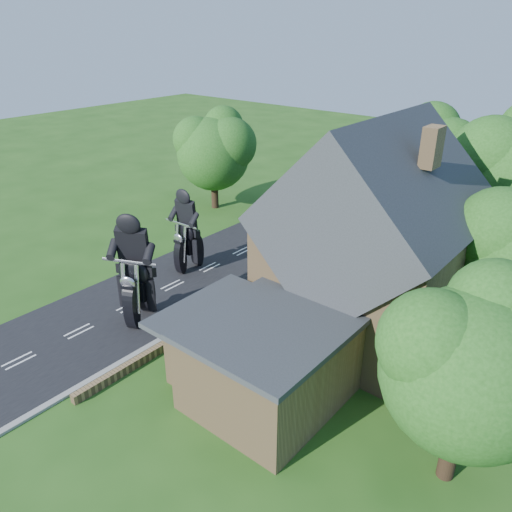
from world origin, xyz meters
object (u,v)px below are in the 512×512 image
Objects in this scene: garden_wall at (253,293)px; motorcycle_follow at (189,258)px; annex at (267,361)px; house at (372,248)px; motorcycle_lead at (140,305)px.

motorcycle_follow reaches higher than garden_wall.
garden_wall is at bearing 133.84° from annex.
house is at bearing 9.17° from garden_wall.
motorcycle_follow is at bearing -92.24° from motorcycle_lead.
annex is (5.57, -5.80, 1.57)m from garden_wall.
annex is at bearing 152.53° from motorcycle_lead.
motorcycle_lead is (-2.80, -5.40, 0.66)m from garden_wall.
garden_wall is 6.12m from motorcycle_lead.
house is 6.26× the size of motorcycle_follow.
motorcycle_lead is 5.91m from motorcycle_follow.
house is 1.45× the size of annex.
motorcycle_lead is at bearing 177.27° from annex.
motorcycle_lead is at bearing 109.94° from motorcycle_follow.
annex is 3.82× the size of motorcycle_lead.
annex is 8.43m from motorcycle_lead.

